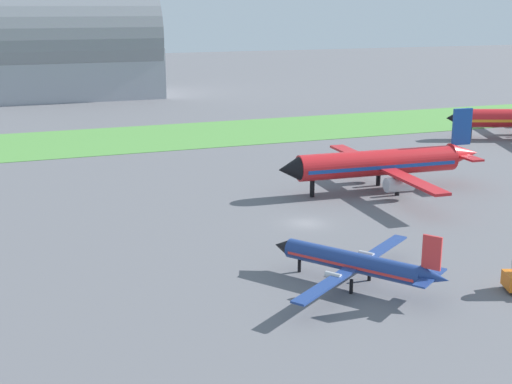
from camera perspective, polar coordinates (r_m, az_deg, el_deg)
The scene contains 5 objects.
ground_plane at distance 85.05m, azimuth 4.07°, elevation -2.53°, with size 600.00×600.00×0.00m, color slate.
grass_taxiway_strip at distance 141.81m, azimuth -6.25°, elevation 4.53°, with size 360.00×28.00×0.08m, color #549342.
airplane_foreground_turboprop at distance 66.47m, azimuth 8.04°, elevation -5.65°, with size 17.85×15.73×6.26m.
airplane_midfield_jet at distance 100.01m, azimuth 10.14°, elevation 2.31°, with size 30.85×31.45×11.11m.
hangar_distant at distance 206.67m, azimuth -14.52°, elevation 11.22°, with size 45.58×30.07×31.54m.
Camera 1 is at (-33.79, -73.76, 25.54)m, focal length 49.57 mm.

